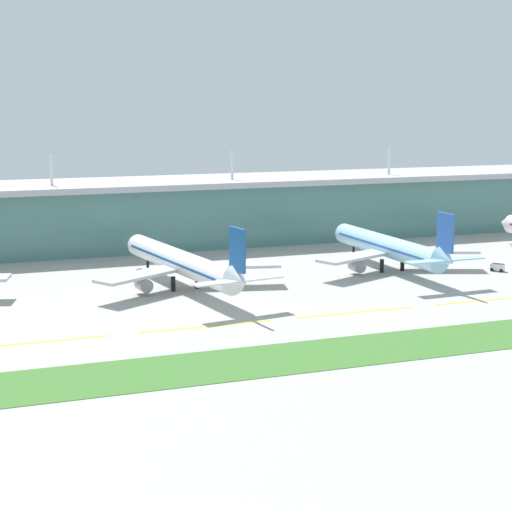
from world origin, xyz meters
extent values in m
plane|color=#A8A59E|center=(0.00, 0.00, 0.00)|extent=(600.00, 600.00, 0.00)
cube|color=slate|center=(0.00, 102.21, 9.52)|extent=(280.00, 28.00, 19.04)
cube|color=#B2B2B7|center=(0.00, 102.21, 19.94)|extent=(288.00, 34.00, 1.80)
cylinder|color=silver|center=(-56.00, 96.61, 25.34)|extent=(0.90, 0.90, 9.00)
cylinder|color=silver|center=(0.00, 96.61, 25.34)|extent=(0.90, 0.90, 9.00)
cylinder|color=silver|center=(56.00, 96.61, 25.34)|extent=(0.90, 0.90, 9.00)
cylinder|color=white|center=(-32.38, 40.53, 6.50)|extent=(14.69, 56.64, 5.80)
cone|color=white|center=(-37.18, 70.36, 6.50)|extent=(6.08, 4.82, 5.51)
cone|color=white|center=(-27.43, 9.70, 7.70)|extent=(5.92, 7.33, 5.72)
cube|color=#19519E|center=(-27.59, 10.69, 14.15)|extent=(1.71, 6.43, 9.50)
cube|color=white|center=(-32.94, 9.32, 7.50)|extent=(10.38, 4.75, 0.36)
cube|color=white|center=(-22.08, 11.07, 7.50)|extent=(10.38, 4.75, 0.36)
cube|color=#B7BABF|center=(-43.53, 34.25, 5.20)|extent=(24.06, 18.23, 0.70)
cylinder|color=gray|center=(-42.57, 35.87, 2.40)|extent=(3.87, 4.95, 3.20)
cube|color=#B7BABF|center=(-19.83, 38.07, 5.20)|extent=(24.91, 11.97, 0.70)
cylinder|color=gray|center=(-21.25, 39.30, 2.40)|extent=(3.87, 4.95, 3.20)
cylinder|color=black|center=(-35.75, 61.42, 1.80)|extent=(0.70, 0.70, 3.60)
cylinder|color=black|center=(-35.07, 37.06, 1.80)|extent=(1.10, 1.10, 3.60)
cylinder|color=black|center=(-28.75, 38.07, 1.80)|extent=(1.10, 1.10, 3.60)
cube|color=#19519E|center=(-32.38, 40.53, 6.90)|extent=(13.83, 51.08, 0.60)
cylinder|color=#9ED1EA|center=(26.38, 42.90, 6.50)|extent=(7.46, 50.16, 5.80)
cone|color=#9ED1EA|center=(25.48, 69.88, 6.50)|extent=(5.64, 4.18, 5.51)
cone|color=#9ED1EA|center=(27.32, 14.92, 7.70)|extent=(5.15, 6.79, 5.72)
cube|color=#2D5BB7|center=(27.28, 15.92, 14.15)|extent=(0.91, 6.42, 9.50)
cube|color=#9ED1EA|center=(21.80, 15.24, 7.50)|extent=(10.10, 3.53, 0.36)
cube|color=#9ED1EA|center=(32.80, 15.60, 7.50)|extent=(10.10, 3.53, 0.36)
cube|color=#B7BABF|center=(14.54, 38.08, 5.20)|extent=(24.70, 15.94, 0.70)
cylinder|color=gray|center=(15.69, 39.56, 2.40)|extent=(3.35, 4.60, 3.20)
cube|color=#B7BABF|center=(38.52, 38.88, 5.20)|extent=(24.88, 14.63, 0.70)
cylinder|color=gray|center=(37.28, 40.28, 2.40)|extent=(3.35, 4.60, 3.20)
cylinder|color=black|center=(25.76, 61.64, 1.80)|extent=(0.70, 0.70, 3.60)
cylinder|color=black|center=(23.29, 39.80, 1.80)|extent=(1.10, 1.10, 3.60)
cylinder|color=black|center=(29.68, 40.01, 1.80)|extent=(1.10, 1.10, 3.60)
cube|color=#2D5BB7|center=(26.38, 42.90, 6.90)|extent=(7.34, 45.17, 0.60)
cone|color=white|center=(83.96, 69.02, 6.50)|extent=(6.11, 4.88, 5.51)
cube|color=yellow|center=(-71.00, 2.91, 0.02)|extent=(28.00, 0.70, 0.04)
cube|color=yellow|center=(-37.00, 2.91, 0.02)|extent=(28.00, 0.70, 0.04)
cube|color=yellow|center=(-3.00, 2.91, 0.02)|extent=(28.00, 0.70, 0.04)
cube|color=yellow|center=(31.00, 2.91, 0.02)|extent=(28.00, 0.70, 0.04)
cube|color=#3D702D|center=(0.00, -22.86, 0.05)|extent=(300.00, 18.00, 0.10)
cube|color=silver|center=(53.63, 30.71, 1.25)|extent=(3.66, 3.93, 1.60)
cube|color=silver|center=(53.63, 30.71, 2.40)|extent=(3.43, 3.65, 0.16)
cylinder|color=black|center=(52.20, 31.18, 0.45)|extent=(0.84, 0.92, 0.90)
cylinder|color=black|center=(53.47, 32.20, 0.45)|extent=(0.84, 0.92, 0.90)
cylinder|color=black|center=(53.78, 29.22, 0.45)|extent=(0.84, 0.92, 0.90)
cylinder|color=black|center=(55.05, 30.23, 0.45)|extent=(0.84, 0.92, 0.90)
camera|label=1|loc=(-85.14, -158.58, 45.66)|focal=59.62mm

